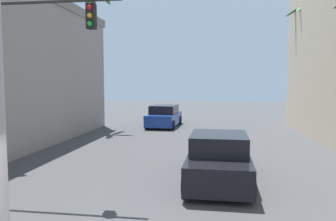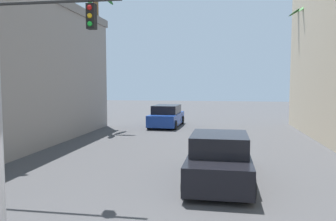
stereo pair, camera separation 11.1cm
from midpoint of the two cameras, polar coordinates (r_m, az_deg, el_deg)
The scene contains 6 objects.
ground_plane at distance 13.55m, azimuth 2.96°, elevation -8.64°, with size 90.78×90.78×0.00m, color #424244.
car_lead at distance 10.86m, azimuth 9.21°, elevation -8.27°, with size 2.05×4.99×1.56m.
car_far at distance 23.87m, azimuth -0.12°, elevation -1.02°, with size 2.18×4.58×1.56m.
palm_tree_mid_left at distance 15.34m, azimuth -26.84°, elevation 10.54°, with size 2.56×2.52×7.56m.
palm_tree_far_right at distance 24.34m, azimuth 24.14°, elevation 9.03°, with size 3.32×3.29×8.71m.
palm_tree_far_left at distance 23.63m, azimuth -12.07°, elevation 10.70°, with size 2.96×3.09×9.59m.
Camera 2 is at (1.49, -3.10, 3.14)m, focal length 35.00 mm.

